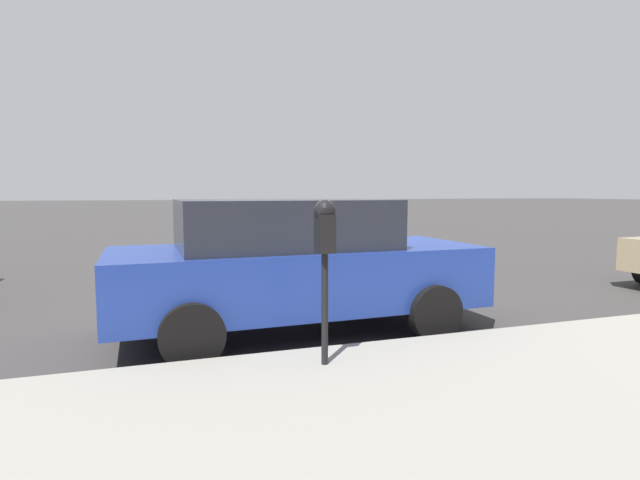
{
  "coord_description": "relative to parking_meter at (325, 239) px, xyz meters",
  "views": [
    {
      "loc": [
        -6.81,
        1.89,
        1.69
      ],
      "look_at": [
        -2.19,
        0.35,
        1.23
      ],
      "focal_mm": 28.0,
      "sensor_mm": 36.0,
      "label": 1
    }
  ],
  "objects": [
    {
      "name": "car_blue",
      "position": [
        1.64,
        -0.18,
        -0.44
      ],
      "size": [
        2.05,
        4.42,
        1.61
      ],
      "rotation": [
        0.0,
        0.0,
        3.17
      ],
      "color": "navy",
      "rests_on": "ground_plane"
    },
    {
      "name": "parking_meter",
      "position": [
        0.0,
        0.0,
        0.0
      ],
      "size": [
        0.21,
        0.19,
        1.48
      ],
      "color": "black",
      "rests_on": "sidewalk"
    },
    {
      "name": "ground_plane",
      "position": [
        2.69,
        -0.47,
        -1.28
      ],
      "size": [
        220.0,
        220.0,
        0.0
      ],
      "primitive_type": "plane",
      "color": "#3D3A3A"
    }
  ]
}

